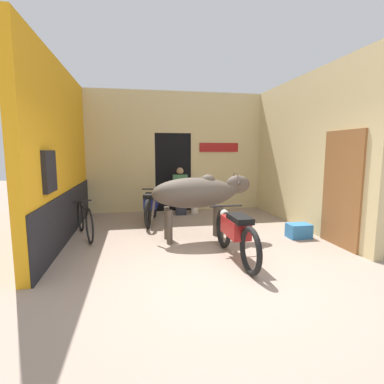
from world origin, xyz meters
TOP-DOWN VIEW (x-y plane):
  - ground_plane at (0.00, 0.00)m, footprint 30.00×30.00m
  - wall_left_shopfront at (-2.56, 2.29)m, footprint 0.25×4.60m
  - wall_back_with_doorway at (-0.03, 4.85)m, footprint 4.96×0.93m
  - wall_right_with_door at (2.56, 2.25)m, footprint 0.22×4.60m
  - cow at (0.04, 1.70)m, footprint 1.98×0.69m
  - motorcycle_near at (0.39, 0.53)m, footprint 0.58×1.92m
  - motorcycle_far at (-0.80, 3.27)m, footprint 0.58×1.80m
  - bicycle at (-2.18, 2.28)m, footprint 0.63×1.61m
  - shopkeeper_seated at (0.03, 4.09)m, footprint 0.39×0.33m
  - plastic_stool at (0.43, 4.12)m, footprint 0.31×0.31m
  - crate at (2.03, 1.44)m, footprint 0.44×0.32m

SIDE VIEW (x-z plane):
  - ground_plane at x=0.00m, z-range 0.00..0.00m
  - crate at x=2.03m, z-range 0.00..0.28m
  - plastic_stool at x=0.43m, z-range 0.02..0.49m
  - bicycle at x=-2.18m, z-range 0.00..0.69m
  - motorcycle_far at x=-0.80m, z-range 0.05..0.82m
  - motorcycle_near at x=0.39m, z-range 0.05..0.85m
  - shopkeeper_seated at x=0.03m, z-range 0.04..1.31m
  - cow at x=0.04m, z-range 0.26..1.58m
  - wall_back_with_doorway at x=-0.03m, z-range -0.20..3.16m
  - wall_left_shopfront at x=-2.56m, z-range -0.06..3.31m
  - wall_right_with_door at x=2.56m, z-range -0.02..3.34m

